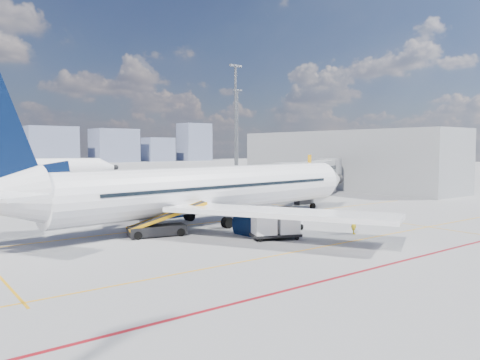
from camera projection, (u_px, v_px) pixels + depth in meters
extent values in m
plane|color=gray|center=(267.00, 235.00, 38.44)|extent=(420.00, 420.00, 0.00)
cube|color=orange|center=(213.00, 222.00, 44.78)|extent=(60.00, 0.18, 0.01)
cube|color=orange|center=(321.00, 247.00, 33.69)|extent=(80.00, 0.15, 0.01)
cube|color=orange|center=(357.00, 216.00, 48.51)|extent=(0.15, 28.00, 0.01)
cube|color=maroon|center=(394.00, 263.00, 28.93)|extent=(90.00, 0.25, 0.01)
cube|color=#95989D|center=(313.00, 171.00, 64.45)|extent=(20.84, 13.93, 2.60)
cube|color=black|center=(313.00, 170.00, 64.44)|extent=(20.52, 13.82, 0.55)
cube|color=#95989D|center=(291.00, 176.00, 54.18)|extent=(4.49, 4.56, 3.00)
cube|color=black|center=(303.00, 202.00, 58.86)|extent=(2.20, 1.00, 0.70)
cylinder|color=slate|center=(303.00, 191.00, 58.77)|extent=(0.56, 0.56, 2.70)
cylinder|color=slate|center=(325.00, 181.00, 71.73)|extent=(0.60, 0.60, 3.90)
cylinder|color=#95989D|center=(329.00, 168.00, 74.99)|extent=(4.00, 4.00, 3.00)
cylinder|color=gray|center=(329.00, 180.00, 75.13)|extent=(2.40, 2.40, 3.90)
cube|color=orange|center=(310.00, 160.00, 55.60)|extent=(1.26, 0.82, 1.20)
cube|color=#95989D|center=(342.00, 160.00, 82.93)|extent=(10.00, 42.00, 10.00)
cube|color=black|center=(324.00, 160.00, 80.02)|extent=(0.25, 40.00, 4.50)
cylinder|color=slate|center=(236.00, 123.00, 104.18)|extent=(0.56, 0.56, 25.00)
cube|color=slate|center=(236.00, 66.00, 103.29)|extent=(3.20, 0.40, 0.50)
cube|color=#ADAFB4|center=(232.00, 65.00, 102.37)|extent=(0.60, 0.15, 0.35)
cube|color=#ADAFB4|center=(236.00, 66.00, 103.09)|extent=(0.60, 0.15, 0.35)
cube|color=#ADAFB4|center=(241.00, 66.00, 103.82)|extent=(0.60, 0.15, 0.35)
cylinder|color=slate|center=(237.00, 131.00, 148.27)|extent=(0.56, 0.56, 25.00)
cube|color=slate|center=(237.00, 90.00, 147.39)|extent=(3.20, 0.40, 0.50)
cube|color=#ADAFB4|center=(235.00, 90.00, 146.46)|extent=(0.60, 0.15, 0.35)
cube|color=#ADAFB4|center=(238.00, 90.00, 147.19)|extent=(0.60, 0.15, 0.35)
cube|color=#ADAFB4|center=(241.00, 90.00, 147.92)|extent=(0.60, 0.15, 0.35)
cube|color=slate|center=(51.00, 145.00, 209.86)|extent=(21.58, 13.65, 16.56)
cube|color=slate|center=(114.00, 146.00, 227.87)|extent=(20.25, 15.82, 16.09)
cube|color=slate|center=(158.00, 149.00, 242.48)|extent=(14.19, 11.47, 12.18)
cube|color=slate|center=(194.00, 142.00, 255.54)|extent=(15.22, 12.85, 20.13)
cylinder|color=white|center=(216.00, 188.00, 44.11)|extent=(32.61, 7.22, 4.21)
cone|color=white|center=(331.00, 179.00, 56.39)|extent=(4.26, 4.55, 4.21)
sphere|color=black|center=(339.00, 179.00, 57.41)|extent=(1.29, 1.29, 1.19)
cube|color=black|center=(324.00, 175.00, 55.40)|extent=(1.76, 1.76, 0.49)
cube|color=white|center=(147.00, 194.00, 50.20)|extent=(11.01, 18.66, 0.62)
cube|color=white|center=(281.00, 213.00, 35.99)|extent=(13.63, 18.26, 0.62)
cylinder|color=#071434|center=(174.00, 209.00, 48.50)|extent=(4.10, 2.83, 2.48)
cylinder|color=#071434|center=(259.00, 223.00, 39.34)|extent=(4.10, 2.83, 2.48)
cylinder|color=#ADAFB4|center=(190.00, 207.00, 49.89)|extent=(0.61, 2.57, 2.55)
cylinder|color=#ADAFB4|center=(276.00, 221.00, 40.73)|extent=(0.61, 2.57, 2.55)
cube|color=#071434|center=(28.00, 178.00, 32.44)|extent=(6.09, 0.89, 2.32)
cylinder|color=slate|center=(313.00, 202.00, 54.14)|extent=(0.31, 0.31, 1.80)
cylinder|color=black|center=(313.00, 206.00, 54.18)|extent=(0.78, 0.35, 0.76)
cylinder|color=slate|center=(189.00, 213.00, 45.61)|extent=(0.35, 0.35, 1.60)
cylinder|color=black|center=(189.00, 216.00, 45.63)|extent=(1.06, 0.74, 1.00)
cylinder|color=slate|center=(227.00, 219.00, 41.50)|extent=(0.35, 0.35, 1.60)
cylinder|color=black|center=(227.00, 223.00, 41.52)|extent=(1.06, 0.74, 1.00)
cube|color=black|center=(207.00, 183.00, 45.98)|extent=(26.42, 2.59, 0.28)
cube|color=black|center=(235.00, 186.00, 42.93)|extent=(26.42, 2.59, 0.28)
cylinder|color=white|center=(16.00, 169.00, 83.91)|extent=(28.67, 11.54, 3.74)
cone|color=white|center=(109.00, 168.00, 89.77)|extent=(4.35, 4.55, 3.74)
sphere|color=black|center=(116.00, 167.00, 90.25)|extent=(1.30, 1.30, 1.05)
cube|color=black|center=(102.00, 165.00, 89.28)|extent=(1.78, 1.78, 0.43)
cube|color=white|center=(12.00, 172.00, 91.48)|extent=(14.00, 15.32, 0.55)
cube|color=white|center=(2.00, 178.00, 75.45)|extent=(7.14, 16.36, 0.55)
cylinder|color=#071434|center=(16.00, 179.00, 89.06)|extent=(3.93, 3.07, 2.20)
cylinder|color=#071434|center=(11.00, 184.00, 78.73)|extent=(3.93, 3.07, 2.20)
cylinder|color=#ADAFB4|center=(26.00, 179.00, 89.72)|extent=(0.95, 2.27, 2.26)
cylinder|color=#ADAFB4|center=(22.00, 183.00, 79.39)|extent=(0.95, 2.27, 2.26)
cylinder|color=black|center=(12.00, 184.00, 86.07)|extent=(1.14, 0.90, 1.00)
cylinder|color=black|center=(9.00, 186.00, 81.44)|extent=(1.14, 0.90, 1.00)
cylinder|color=black|center=(92.00, 183.00, 88.82)|extent=(0.81, 0.48, 0.76)
cube|color=white|center=(291.00, 224.00, 40.45)|extent=(2.12, 1.30, 0.73)
cube|color=white|center=(288.00, 219.00, 40.16)|extent=(1.02, 1.14, 0.55)
cube|color=black|center=(288.00, 217.00, 40.15)|extent=(0.93, 1.09, 0.32)
cylinder|color=black|center=(290.00, 229.00, 39.60)|extent=(0.53, 0.25, 0.51)
cylinder|color=black|center=(281.00, 228.00, 40.33)|extent=(0.53, 0.25, 0.51)
cylinder|color=black|center=(301.00, 227.00, 40.61)|extent=(0.53, 0.25, 0.51)
cylinder|color=black|center=(292.00, 226.00, 41.34)|extent=(0.53, 0.25, 0.51)
cube|color=black|center=(276.00, 235.00, 36.52)|extent=(4.18, 3.02, 0.19)
cube|color=white|center=(264.00, 224.00, 36.21)|extent=(2.13, 2.10, 1.64)
cube|color=white|center=(287.00, 223.00, 36.70)|extent=(2.13, 2.10, 1.64)
cylinder|color=black|center=(260.00, 240.00, 35.43)|extent=(0.37, 0.27, 0.34)
cylinder|color=black|center=(255.00, 236.00, 36.86)|extent=(0.37, 0.27, 0.34)
cylinder|color=black|center=(297.00, 238.00, 36.20)|extent=(0.37, 0.27, 0.34)
cylinder|color=black|center=(290.00, 234.00, 37.63)|extent=(0.37, 0.27, 0.34)
cube|color=black|center=(157.00, 230.00, 37.70)|extent=(4.80, 2.58, 0.76)
cube|color=black|center=(168.00, 216.00, 37.99)|extent=(6.59, 2.48, 2.00)
cube|color=orange|center=(165.00, 215.00, 38.53)|extent=(6.40, 1.51, 2.08)
cube|color=orange|center=(170.00, 217.00, 37.45)|extent=(6.40, 1.51, 2.08)
cylinder|color=black|center=(138.00, 236.00, 36.30)|extent=(0.69, 0.40, 0.65)
cylinder|color=black|center=(134.00, 232.00, 37.68)|extent=(0.69, 0.40, 0.65)
cylinder|color=black|center=(181.00, 232.00, 37.75)|extent=(0.69, 0.40, 0.65)
cylinder|color=black|center=(175.00, 229.00, 39.13)|extent=(0.69, 0.40, 0.65)
imported|color=yellow|center=(354.00, 222.00, 38.70)|extent=(0.83, 0.83, 1.94)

